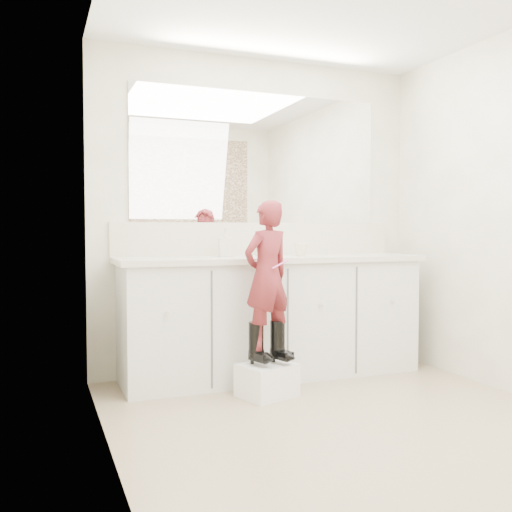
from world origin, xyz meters
name	(u,v)px	position (x,y,z in m)	size (l,w,h in m)	color
floor	(360,429)	(0.00, 0.00, 0.00)	(3.00, 3.00, 0.00)	#937F60
wall_back	(259,215)	(0.00, 1.50, 1.20)	(2.60, 2.60, 0.00)	beige
wall_left	(112,204)	(-1.30, 0.00, 1.20)	(3.00, 3.00, 0.00)	beige
vanity_cabinet	(272,319)	(0.00, 1.23, 0.42)	(2.20, 0.55, 0.85)	silver
countertop	(273,259)	(0.00, 1.21, 0.87)	(2.28, 0.58, 0.04)	beige
backsplash	(259,239)	(0.00, 1.49, 1.02)	(2.28, 0.03, 0.25)	beige
mirror	(259,158)	(0.00, 1.49, 1.64)	(2.00, 0.02, 1.00)	white
faucet	(265,249)	(0.00, 1.38, 0.94)	(0.08, 0.08, 0.10)	silver
cup	(301,249)	(0.23, 1.21, 0.94)	(0.11, 0.11, 0.10)	beige
soap_bottle	(225,242)	(-0.34, 1.29, 0.99)	(0.09, 0.10, 0.21)	silver
step_stool	(267,380)	(-0.24, 0.75, 0.11)	(0.33, 0.28, 0.21)	white
boot_left	(256,343)	(-0.31, 0.75, 0.35)	(0.10, 0.19, 0.28)	black
boot_right	(278,342)	(-0.16, 0.75, 0.35)	(0.10, 0.19, 0.28)	black
toddler	(267,275)	(-0.24, 0.75, 0.79)	(0.35, 0.23, 0.96)	#B2363E
toothbrush	(280,264)	(-0.17, 0.70, 0.86)	(0.01, 0.01, 0.14)	#EA5BAD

